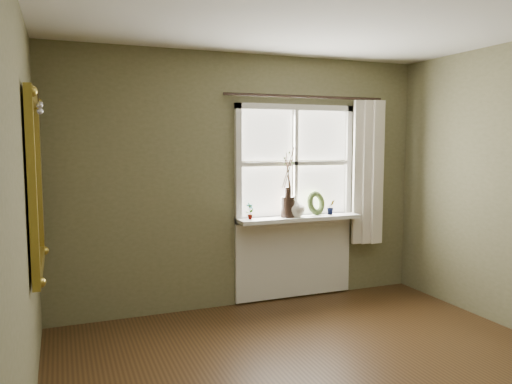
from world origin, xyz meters
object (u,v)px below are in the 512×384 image
Objects in this scene: wreath at (316,206)px; gilt_mirror at (35,182)px; dark_jug at (288,207)px; cream_vase at (295,206)px.

gilt_mirror is at bearing 173.83° from wreath.
wreath is 2.89m from gilt_mirror.
dark_jug is 0.99× the size of cream_vase.
dark_jug is at bearing 162.82° from wreath.
wreath is (0.27, 0.04, -0.01)m from cream_vase.
cream_vase is (0.08, 0.00, 0.00)m from dark_jug.
dark_jug is 0.17× the size of gilt_mirror.
cream_vase reaches higher than dark_jug.
wreath reaches higher than cream_vase.
dark_jug is 0.08m from cream_vase.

